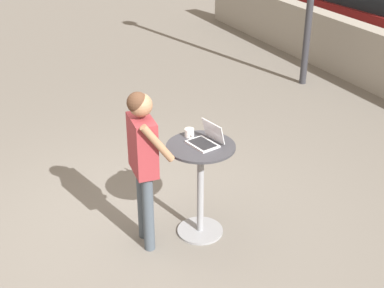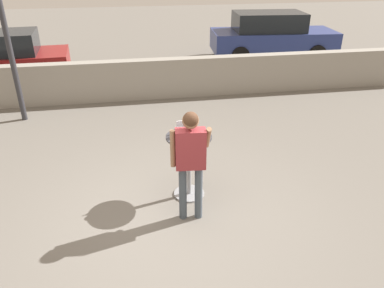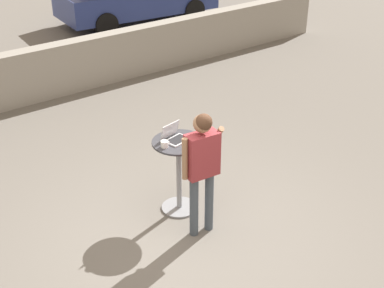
% 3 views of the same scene
% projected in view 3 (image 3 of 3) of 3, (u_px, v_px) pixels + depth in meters
% --- Properties ---
extents(ground_plane, '(50.00, 50.00, 0.00)m').
position_uv_depth(ground_plane, '(184.00, 240.00, 6.69)').
color(ground_plane, slate).
extents(pavement_kerb, '(15.72, 0.35, 1.03)m').
position_uv_depth(pavement_kerb, '(19.00, 78.00, 10.10)').
color(pavement_kerb, gray).
rests_on(pavement_kerb, ground_plane).
extents(cafe_table, '(0.69, 0.69, 1.03)m').
position_uv_depth(cafe_table, '(179.00, 167.00, 6.98)').
color(cafe_table, gray).
rests_on(cafe_table, ground_plane).
extents(laptop, '(0.35, 0.33, 0.21)m').
position_uv_depth(laptop, '(175.00, 136.00, 6.81)').
color(laptop, silver).
rests_on(laptop, cafe_table).
extents(coffee_mug, '(0.13, 0.10, 0.08)m').
position_uv_depth(coffee_mug, '(165.00, 144.00, 6.64)').
color(coffee_mug, white).
rests_on(coffee_mug, cafe_table).
extents(standing_person, '(0.57, 0.35, 1.67)m').
position_uv_depth(standing_person, '(202.00, 160.00, 6.34)').
color(standing_person, '#424C56').
rests_on(standing_person, ground_plane).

